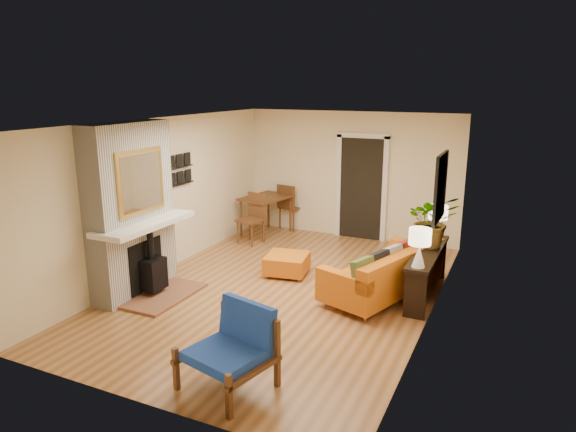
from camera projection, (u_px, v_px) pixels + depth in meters
name	position (u px, v px, depth m)	size (l,w,h in m)	color
room_shell	(371.00, 186.00, 9.79)	(6.50, 6.50, 6.50)	#B57945
fireplace	(133.00, 214.00, 7.67)	(1.09, 1.68, 2.60)	white
sofa	(387.00, 273.00, 7.73)	(1.52, 2.27, 0.83)	silver
ottoman	(287.00, 263.00, 8.65)	(0.78, 0.78, 0.34)	silver
blue_chair	(234.00, 343.00, 5.43)	(1.01, 0.99, 0.88)	brown
dining_table	(269.00, 205.00, 10.81)	(1.04, 1.91, 1.00)	brown
console_table	(428.00, 260.00, 7.66)	(0.34, 1.85, 0.72)	black
lamp_near	(420.00, 243.00, 6.86)	(0.30, 0.30, 0.54)	white
lamp_far	(438.00, 218.00, 8.15)	(0.30, 0.30, 0.54)	white
houseplant	(432.00, 220.00, 7.72)	(0.74, 0.64, 0.83)	#1E5919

